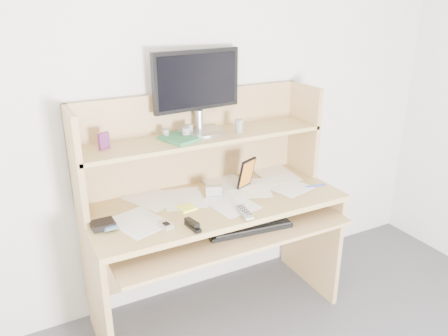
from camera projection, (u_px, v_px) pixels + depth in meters
name	position (u px, v px, depth m)	size (l,w,h in m)	color
back_wall	(190.00, 99.00, 2.47)	(3.60, 0.04, 2.50)	silver
desk	(209.00, 204.00, 2.48)	(1.40, 0.70, 1.30)	tan
paper_clutter	(216.00, 200.00, 2.39)	(1.32, 0.54, 0.01)	white
keyboard	(248.00, 226.00, 2.30)	(0.47, 0.21, 0.03)	black
tv_remote	(245.00, 212.00, 2.23)	(0.04, 0.16, 0.02)	#9A9B96
flip_phone	(165.00, 224.00, 2.10)	(0.05, 0.09, 0.02)	#BABABD
stapler	(193.00, 224.00, 2.09)	(0.03, 0.12, 0.04)	black
wallet	(103.00, 224.00, 2.09)	(0.11, 0.09, 0.03)	black
sticky_note_pad	(187.00, 208.00, 2.29)	(0.08, 0.08, 0.01)	yellow
digital_camera	(214.00, 191.00, 2.43)	(0.09, 0.04, 0.06)	#ABABAD
game_case	(246.00, 173.00, 2.51)	(0.13, 0.01, 0.18)	black
blue_pen	(315.00, 185.00, 2.56)	(0.01, 0.01, 0.13)	#1A35C6
card_box	(104.00, 141.00, 2.16)	(0.06, 0.02, 0.08)	#A81619
shelf_book	(179.00, 139.00, 2.30)	(0.14, 0.19, 0.02)	#33804D
chip_stack_a	(166.00, 134.00, 2.33)	(0.04, 0.04, 0.05)	black
chip_stack_b	(190.00, 130.00, 2.38)	(0.04, 0.04, 0.06)	white
chip_stack_c	(186.00, 133.00, 2.34)	(0.05, 0.05, 0.06)	black
chip_stack_d	(239.00, 126.00, 2.43)	(0.04, 0.04, 0.07)	silver
monitor	(197.00, 89.00, 2.38)	(0.52, 0.26, 0.45)	#9E9FA3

